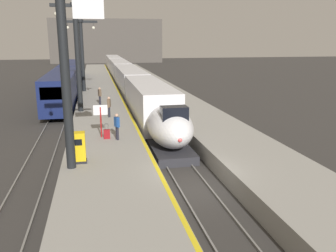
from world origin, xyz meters
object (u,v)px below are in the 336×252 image
(station_column_far, at_px, (82,48))
(station_column_near, at_px, (65,52))
(highspeed_train_main, at_px, (124,75))
(passenger_mid_platform, at_px, (100,95))
(passenger_far_waiting, at_px, (109,105))
(passenger_near_edge, at_px, (117,125))
(regional_train_adjacent, at_px, (68,79))
(ticket_machine_yellow, at_px, (79,149))
(station_column_mid, at_px, (77,48))
(rolling_suitcase, at_px, (107,134))
(departure_info_board, at_px, (101,114))

(station_column_far, bearing_deg, station_column_near, -89.88)
(highspeed_train_main, bearing_deg, passenger_mid_platform, -101.47)
(passenger_far_waiting, bearing_deg, station_column_far, 98.47)
(station_column_near, bearing_deg, passenger_near_edge, 61.24)
(regional_train_adjacent, height_order, station_column_near, station_column_near)
(station_column_near, xyz_separation_m, ticket_machine_yellow, (0.29, 0.71, -4.85))
(station_column_mid, distance_m, passenger_near_edge, 11.26)
(regional_train_adjacent, xyz_separation_m, rolling_suitcase, (4.12, -27.40, -0.77))
(ticket_machine_yellow, height_order, departure_info_board, departure_info_board)
(passenger_mid_platform, xyz_separation_m, ticket_machine_yellow, (-1.40, -16.77, -0.25))
(passenger_far_waiting, bearing_deg, highspeed_train_main, 82.41)
(highspeed_train_main, height_order, station_column_far, station_column_far)
(station_column_far, xyz_separation_m, passenger_mid_platform, (1.75, -9.94, -4.20))
(rolling_suitcase, height_order, departure_info_board, departure_info_board)
(passenger_near_edge, distance_m, passenger_far_waiting, 6.91)
(highspeed_train_main, xyz_separation_m, rolling_suitcase, (-3.98, -32.99, -0.62))
(regional_train_adjacent, bearing_deg, highspeed_train_main, 34.64)
(regional_train_adjacent, relative_size, rolling_suitcase, 37.27)
(regional_train_adjacent, distance_m, station_column_mid, 18.49)
(regional_train_adjacent, xyz_separation_m, departure_info_board, (3.79, -26.95, 0.43))
(regional_train_adjacent, height_order, passenger_mid_platform, regional_train_adjacent)
(station_column_mid, xyz_separation_m, ticket_machine_yellow, (0.35, -13.82, -4.80))
(passenger_mid_platform, xyz_separation_m, departure_info_board, (-0.16, -12.09, 0.52))
(highspeed_train_main, height_order, passenger_mid_platform, highspeed_train_main)
(passenger_near_edge, bearing_deg, passenger_mid_platform, 93.59)
(regional_train_adjacent, relative_size, passenger_mid_platform, 21.66)
(regional_train_adjacent, height_order, ticket_machine_yellow, regional_train_adjacent)
(station_column_near, xyz_separation_m, station_column_far, (-0.06, 27.42, -0.40))
(regional_train_adjacent, relative_size, station_column_far, 4.28)
(rolling_suitcase, bearing_deg, departure_info_board, 126.29)
(departure_info_board, bearing_deg, rolling_suitcase, -53.71)
(passenger_mid_platform, bearing_deg, ticket_machine_yellow, -94.77)
(station_column_far, distance_m, passenger_mid_platform, 10.94)
(ticket_machine_yellow, bearing_deg, passenger_mid_platform, 85.23)
(station_column_far, bearing_deg, passenger_far_waiting, -81.53)
(station_column_near, bearing_deg, station_column_far, 90.12)
(station_column_near, bearing_deg, passenger_far_waiting, 78.57)
(station_column_near, xyz_separation_m, passenger_far_waiting, (2.32, 11.47, -4.60))
(highspeed_train_main, height_order, rolling_suitcase, highspeed_train_main)
(station_column_mid, relative_size, departure_info_board, 4.35)
(regional_train_adjacent, bearing_deg, station_column_mid, -82.96)
(regional_train_adjacent, height_order, rolling_suitcase, regional_train_adjacent)
(passenger_far_waiting, bearing_deg, station_column_mid, 127.77)
(station_column_near, relative_size, station_column_mid, 0.99)
(regional_train_adjacent, bearing_deg, passenger_mid_platform, -75.11)
(regional_train_adjacent, xyz_separation_m, station_column_far, (2.20, -4.92, 4.11))
(passenger_near_edge, distance_m, rolling_suitcase, 1.01)
(station_column_near, distance_m, station_column_far, 27.43)
(station_column_far, height_order, rolling_suitcase, station_column_far)
(highspeed_train_main, xyz_separation_m, station_column_near, (-5.84, -37.94, 4.66))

